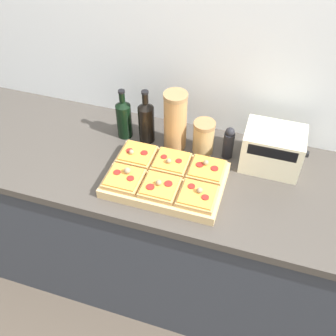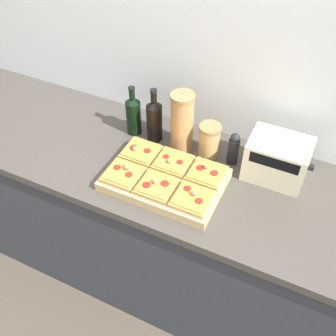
% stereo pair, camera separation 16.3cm
% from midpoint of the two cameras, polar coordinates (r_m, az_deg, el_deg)
% --- Properties ---
extents(ground_plane, '(12.00, 12.00, 0.00)m').
position_cam_midpoint_polar(ground_plane, '(2.30, -3.55, -22.19)').
color(ground_plane, '#4C4238').
extents(wall_back, '(6.00, 0.06, 2.50)m').
position_cam_midpoint_polar(wall_back, '(1.78, 2.38, 15.43)').
color(wall_back, silver).
rests_on(wall_back, ground_plane).
extents(kitchen_counter, '(2.63, 0.67, 0.91)m').
position_cam_midpoint_polar(kitchen_counter, '(2.06, -1.01, -9.27)').
color(kitchen_counter, '#333842').
rests_on(kitchen_counter, ground_plane).
extents(cutting_board, '(0.48, 0.32, 0.04)m').
position_cam_midpoint_polar(cutting_board, '(1.64, -3.16, -1.86)').
color(cutting_board, tan).
rests_on(cutting_board, kitchen_counter).
extents(pizza_slice_back_left, '(0.15, 0.14, 0.05)m').
position_cam_midpoint_polar(pizza_slice_back_left, '(1.71, -7.23, 1.85)').
color(pizza_slice_back_left, tan).
rests_on(pizza_slice_back_left, cutting_board).
extents(pizza_slice_back_center, '(0.15, 0.14, 0.05)m').
position_cam_midpoint_polar(pizza_slice_back_center, '(1.67, -2.32, 0.78)').
color(pizza_slice_back_center, tan).
rests_on(pizza_slice_back_center, cutting_board).
extents(pizza_slice_back_right, '(0.15, 0.14, 0.05)m').
position_cam_midpoint_polar(pizza_slice_back_right, '(1.63, 2.83, -0.33)').
color(pizza_slice_back_right, tan).
rests_on(pizza_slice_back_right, cutting_board).
extents(pizza_slice_front_left, '(0.15, 0.14, 0.06)m').
position_cam_midpoint_polar(pizza_slice_front_left, '(1.62, -9.30, -1.62)').
color(pizza_slice_front_left, tan).
rests_on(pizza_slice_front_left, cutting_board).
extents(pizza_slice_front_center, '(0.15, 0.14, 0.05)m').
position_cam_midpoint_polar(pizza_slice_front_center, '(1.57, -4.17, -2.90)').
color(pizza_slice_front_center, tan).
rests_on(pizza_slice_front_center, cutting_board).
extents(pizza_slice_front_right, '(0.15, 0.14, 0.05)m').
position_cam_midpoint_polar(pizza_slice_front_right, '(1.53, 1.30, -4.18)').
color(pizza_slice_front_right, tan).
rests_on(pizza_slice_front_right, cutting_board).
extents(olive_oil_bottle, '(0.07, 0.07, 0.25)m').
position_cam_midpoint_polar(olive_oil_bottle, '(1.84, -8.96, 7.11)').
color(olive_oil_bottle, black).
rests_on(olive_oil_bottle, kitchen_counter).
extents(wine_bottle, '(0.07, 0.07, 0.27)m').
position_cam_midpoint_polar(wine_bottle, '(1.80, -5.78, 6.72)').
color(wine_bottle, black).
rests_on(wine_bottle, kitchen_counter).
extents(grain_jar_tall, '(0.11, 0.11, 0.28)m').
position_cam_midpoint_polar(grain_jar_tall, '(1.74, -1.64, 6.74)').
color(grain_jar_tall, '#AD7F4C').
rests_on(grain_jar_tall, kitchen_counter).
extents(grain_jar_short, '(0.10, 0.10, 0.16)m').
position_cam_midpoint_polar(grain_jar_short, '(1.75, 2.54, 4.37)').
color(grain_jar_short, tan).
rests_on(grain_jar_short, kitchen_counter).
extents(pepper_mill, '(0.05, 0.05, 0.16)m').
position_cam_midpoint_polar(pepper_mill, '(1.73, 6.14, 3.53)').
color(pepper_mill, black).
rests_on(pepper_mill, kitchen_counter).
extents(toaster_oven, '(0.27, 0.18, 0.18)m').
position_cam_midpoint_polar(toaster_oven, '(1.71, 12.32, 2.58)').
color(toaster_oven, beige).
rests_on(toaster_oven, kitchen_counter).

